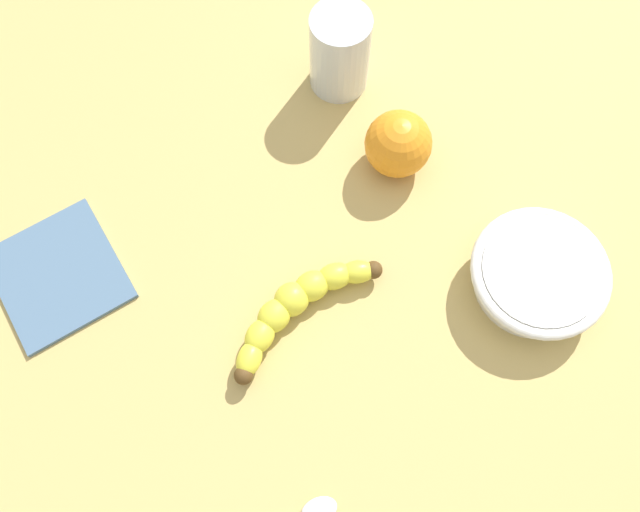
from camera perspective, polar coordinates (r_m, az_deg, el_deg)
wooden_tabletop at (r=74.45cm, az=-0.68°, el=-0.55°), size 120.00×120.00×3.00cm
banana at (r=69.40cm, az=-1.99°, el=-4.31°), size 6.25×19.58×3.60cm
smoothie_glass at (r=80.54cm, az=1.71°, el=17.05°), size 7.09×7.09×10.63cm
ceramic_bowl at (r=73.14cm, az=18.29°, el=-1.62°), size 14.68×14.68×4.51cm
orange_fruit at (r=75.46cm, az=6.78°, el=9.60°), size 7.63×7.63×7.63cm
folded_napkin at (r=77.52cm, az=-21.68°, el=-1.50°), size 15.49×14.75×0.60cm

